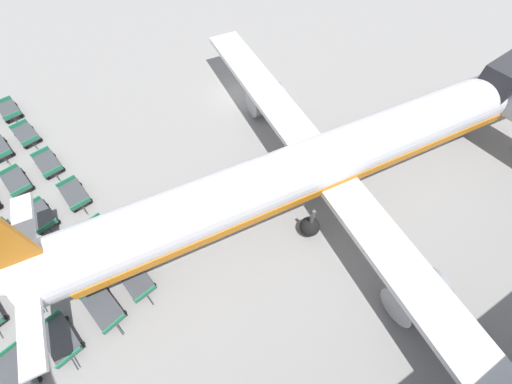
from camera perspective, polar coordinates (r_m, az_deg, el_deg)
The scene contains 17 objects.
ground_plane at distance 31.70m, azimuth -3.24°, elevation 17.30°, with size 500.00×500.00×0.00m, color gray.
airplane at distance 22.21m, azimuth 14.85°, elevation 6.25°, with size 36.84×44.67×11.43m.
baggage_dolly_row_near_col_f at distance 23.04m, azimuth -37.45°, elevation -24.74°, with size 3.54×2.06×0.92m.
baggage_dolly_row_mid_a_col_d at distance 27.27m, azimuth -38.92°, elevation -6.55°, with size 3.53×2.17×0.92m.
baggage_dolly_row_mid_a_col_e at distance 24.40m, azimuth -35.66°, elevation -13.70°, with size 3.54×1.93×0.92m.
baggage_dolly_row_mid_a_col_f at distance 22.29m, azimuth -31.99°, elevation -21.74°, with size 3.54×2.05×0.92m.
baggage_dolly_row_mid_b_col_c at distance 29.88m, azimuth -37.41°, elevation 1.44°, with size 3.54×2.04×0.92m.
baggage_dolly_row_mid_b_col_d at distance 26.80m, azimuth -34.53°, elevation -3.68°, with size 3.54×2.08×0.92m.
baggage_dolly_row_mid_b_col_e at distance 24.09m, azimuth -31.23°, elevation -10.29°, with size 3.54×2.08×0.92m.
baggage_dolly_row_mid_b_col_f at distance 21.70m, azimuth -25.93°, elevation -18.46°, with size 3.54×2.10×0.92m.
baggage_dolly_row_far_col_a at distance 36.74m, azimuth -38.27°, elevation 11.59°, with size 3.54×1.91×0.92m.
baggage_dolly_row_far_col_b at distance 33.28m, azimuth -36.29°, elevation 8.41°, with size 3.54×2.04×0.92m.
baggage_dolly_row_far_col_c at distance 29.79m, azimuth -33.60°, elevation 4.32°, with size 3.54×1.95×0.92m.
baggage_dolly_row_far_col_d at distance 26.68m, azimuth -30.09°, elevation -0.40°, with size 3.54×1.90×0.92m.
baggage_dolly_row_far_col_e at distance 23.85m, azimuth -26.17°, elevation -6.91°, with size 3.53×2.16×0.92m.
baggage_dolly_row_far_col_f at distance 21.59m, azimuth -21.08°, elevation -14.59°, with size 3.54×1.96×0.92m.
stand_guidance_stripe at distance 23.08m, azimuth -10.02°, elevation -4.01°, with size 3.46×38.89×0.01m.
Camera 1 is at (22.28, -11.12, 19.63)m, focal length 22.00 mm.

